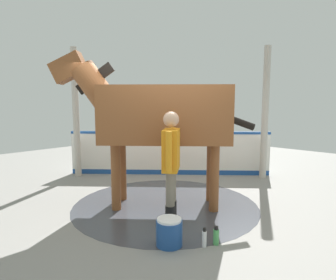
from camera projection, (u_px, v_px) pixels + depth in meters
The scene contains 10 objects.
ground_plane at pixel (173, 208), 5.12m from camera, with size 16.00×16.00×0.02m, color gray.
wet_patch at pixel (165, 204), 5.25m from camera, with size 3.29×3.29×0.00m, color #42444C.
barrier_wall at pixel (170, 155), 7.41m from camera, with size 3.36×3.86×1.10m.
roof_post_near at pixel (76, 113), 7.09m from camera, with size 0.16×0.16×3.14m, color #B7B2A8.
roof_post_far at pixel (265, 114), 6.91m from camera, with size 0.16×0.16×3.14m, color #B7B2A8.
horse at pixel (159, 114), 5.05m from camera, with size 2.49×2.80×2.70m.
handler at pixel (171, 160), 4.26m from camera, with size 0.57×0.47×1.71m.
wash_bucket at pixel (169, 232), 3.74m from camera, with size 0.34×0.34×0.36m.
bottle_shampoo at pixel (204, 238), 3.70m from camera, with size 0.06×0.06×0.25m.
bottle_spray at pixel (216, 236), 3.76m from camera, with size 0.08×0.08×0.25m.
Camera 1 is at (3.65, 3.30, 1.83)m, focal length 31.10 mm.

